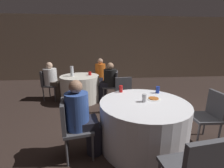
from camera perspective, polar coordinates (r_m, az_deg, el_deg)
ground_plane at (r=2.83m, az=14.20°, el=-19.37°), size 16.00×16.00×0.00m
wall_back at (r=7.06m, az=1.80°, el=13.42°), size 16.00×0.06×2.80m
table_near at (r=2.50m, az=11.64°, el=-14.44°), size 1.35×1.35×0.72m
table_far at (r=4.36m, az=-11.99°, el=-1.60°), size 1.08×1.08×0.72m
chair_near_east at (r=2.90m, az=33.23°, el=-8.99°), size 0.41×0.41×0.86m
chair_near_west at (r=2.19m, az=-15.24°, el=-14.45°), size 0.47×0.47×0.86m
chair_near_north at (r=3.38m, az=4.74°, el=-3.39°), size 0.44×0.44×0.86m
chair_far_northeast at (r=4.96m, az=-3.72°, el=2.54°), size 0.57×0.57×0.86m
chair_far_west at (r=4.70m, az=-23.17°, el=0.66°), size 0.47×0.47×0.86m
chair_far_east at (r=4.17m, az=0.57°, el=0.19°), size 0.46×0.46×0.86m
person_blue_shirt at (r=2.17m, az=-10.87°, el=-13.11°), size 0.49×0.35×1.13m
person_orange_shirt at (r=4.84m, az=-4.98°, el=2.93°), size 0.47×0.47×1.15m
person_white_shirt at (r=4.62m, az=-21.52°, el=1.17°), size 0.51×0.40×1.10m
person_black_shirt at (r=4.17m, az=-1.57°, el=0.88°), size 0.52×0.39×1.10m
pizza_plate_near at (r=2.50m, az=15.55°, el=-5.36°), size 0.23×0.23×0.02m
soda_can_blue at (r=2.80m, az=16.99°, el=-2.11°), size 0.07×0.07×0.12m
soda_can_silver at (r=2.33m, az=12.19°, el=-5.24°), size 0.07×0.07×0.12m
soda_can_red at (r=2.74m, az=3.40°, el=-1.85°), size 0.07×0.07×0.12m
bottle_far at (r=4.26m, az=-15.02°, el=4.73°), size 0.09×0.09×0.27m
cup_far at (r=4.31m, az=-8.43°, el=4.00°), size 0.09×0.09×0.10m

